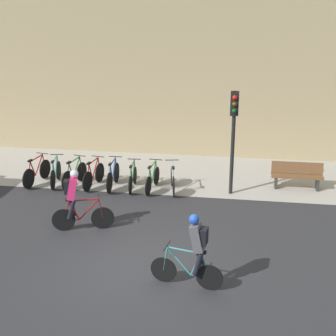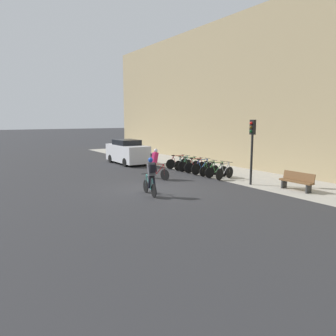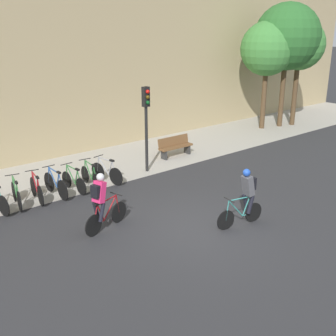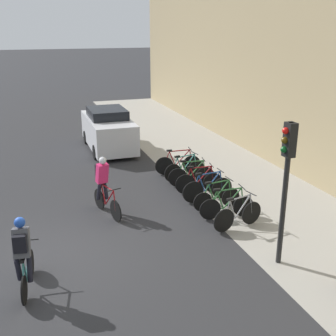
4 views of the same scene
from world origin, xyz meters
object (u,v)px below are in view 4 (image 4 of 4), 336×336
(cyclist_pink, at_px, (104,183))
(parked_bike_5, at_px, (217,197))
(parked_bike_7, at_px, (238,215))
(parked_bike_2, at_px, (192,175))
(parked_bike_6, at_px, (227,205))
(parked_car, at_px, (108,130))
(parked_bike_4, at_px, (208,188))
(parked_bike_3, at_px, (199,182))
(traffic_light_pole, at_px, (287,169))
(parked_bike_0, at_px, (178,163))
(parked_bike_1, at_px, (185,169))
(cyclist_grey, at_px, (23,253))

(cyclist_pink, height_order, parked_bike_5, cyclist_pink)
(cyclist_pink, distance_m, parked_bike_7, 4.00)
(parked_bike_2, xyz_separation_m, parked_bike_6, (2.74, -0.00, -0.01))
(parked_car, bearing_deg, parked_bike_4, 14.64)
(parked_bike_3, height_order, traffic_light_pole, traffic_light_pole)
(cyclist_pink, relative_size, parked_bike_5, 1.12)
(parked_bike_4, height_order, parked_bike_6, parked_bike_4)
(cyclist_pink, relative_size, parked_car, 0.41)
(parked_bike_0, bearing_deg, traffic_light_pole, 0.51)
(cyclist_pink, xyz_separation_m, parked_bike_1, (-1.90, 3.30, -0.54))
(traffic_light_pole, bearing_deg, parked_car, -170.28)
(parked_bike_0, bearing_deg, parked_bike_3, 0.03)
(cyclist_grey, height_order, parked_bike_3, cyclist_grey)
(cyclist_pink, relative_size, cyclist_grey, 1.01)
(cyclist_grey, xyz_separation_m, parked_bike_1, (-5.38, 5.61, -0.54))
(parked_bike_6, bearing_deg, traffic_light_pole, 1.32)
(parked_bike_6, height_order, traffic_light_pole, traffic_light_pole)
(parked_car, bearing_deg, cyclist_pink, -12.38)
(parked_bike_6, height_order, parked_car, parked_car)
(traffic_light_pole, bearing_deg, parked_bike_3, -179.28)
(parked_bike_6, bearing_deg, parked_bike_4, 179.95)
(cyclist_pink, distance_m, parked_bike_2, 3.56)
(parked_bike_7, distance_m, parked_car, 9.18)
(parked_bike_5, bearing_deg, parked_bike_6, -0.01)
(parked_bike_5, relative_size, parked_bike_7, 0.97)
(cyclist_grey, bearing_deg, parked_bike_3, 125.63)
(parked_bike_4, relative_size, parked_bike_6, 1.04)
(cyclist_grey, height_order, parked_bike_6, cyclist_grey)
(parked_bike_2, bearing_deg, parked_bike_5, -0.03)
(parked_bike_2, relative_size, parked_bike_4, 0.95)
(parked_bike_7, bearing_deg, parked_bike_3, 179.99)
(parked_bike_1, height_order, parked_bike_6, parked_bike_1)
(parked_bike_0, distance_m, parked_bike_7, 4.79)
(cyclist_grey, bearing_deg, parked_bike_6, 109.32)
(cyclist_pink, relative_size, parked_bike_4, 1.02)
(parked_bike_7, height_order, traffic_light_pole, traffic_light_pole)
(parked_bike_0, bearing_deg, parked_car, -156.67)
(parked_bike_0, height_order, parked_bike_2, parked_bike_0)
(cyclist_grey, distance_m, parked_bike_1, 7.79)
(parked_bike_6, xyz_separation_m, parked_bike_7, (0.69, 0.00, 0.01))
(parked_bike_3, bearing_deg, parked_car, -163.83)
(parked_bike_6, distance_m, traffic_light_pole, 3.28)
(parked_bike_4, distance_m, parked_bike_6, 1.37)
(cyclist_grey, relative_size, parked_bike_3, 1.07)
(parked_bike_7, xyz_separation_m, traffic_light_pole, (1.93, 0.06, 1.96))
(cyclist_pink, distance_m, parked_bike_4, 3.35)
(parked_bike_3, height_order, parked_bike_5, parked_bike_3)
(parked_bike_1, relative_size, parked_bike_4, 0.95)
(parked_bike_1, xyz_separation_m, parked_bike_7, (4.10, 0.00, -0.00))
(parked_bike_0, height_order, parked_bike_3, parked_bike_0)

